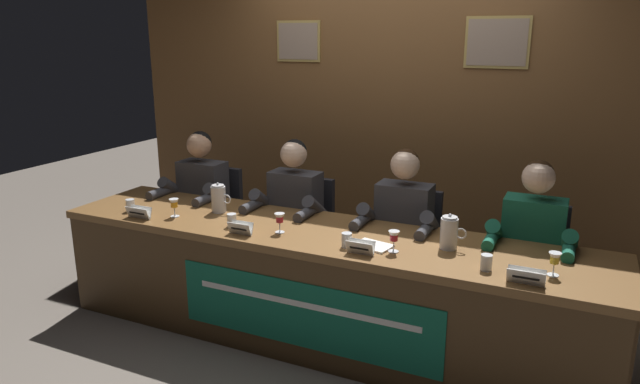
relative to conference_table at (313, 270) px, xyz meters
The scene contains 26 objects.
ground_plane 0.52m from the conference_table, 90.69° to the left, with size 12.00×12.00×0.00m, color #70665B.
wall_back_panelled 1.66m from the conference_table, 90.03° to the left, with size 4.75×0.14×2.60m.
conference_table is the anchor object (origin of this frame).
chair_far_left 1.40m from the conference_table, 150.96° to the left, with size 0.44×0.45×0.89m.
panelist_far_left 1.33m from the conference_table, 158.56° to the left, with size 0.51×0.48×1.21m.
nameplate_far_left 1.25m from the conference_table, behind, with size 0.18×0.06×0.08m.
juice_glass_far_left 1.06m from the conference_table, behind, with size 0.06×0.06×0.12m.
water_cup_far_left 1.39m from the conference_table, behind, with size 0.06×0.06×0.08m.
chair_center_left 0.80m from the conference_table, 121.03° to the left, with size 0.44×0.45×0.89m.
panelist_center_left 0.66m from the conference_table, 130.38° to the left, with size 0.51×0.48×1.21m.
nameplate_center_left 0.52m from the conference_table, 158.36° to the right, with size 0.16×0.06×0.08m.
juice_glass_center_left 0.38m from the conference_table, behind, with size 0.06×0.06×0.12m.
water_cup_center_left 0.61m from the conference_table, behind, with size 0.06×0.06×0.08m.
chair_center_right 0.79m from the conference_table, 59.13° to the left, with size 0.44×0.45×0.89m.
panelist_center_right 0.66m from the conference_table, 49.80° to the left, with size 0.51×0.48×1.21m.
nameplate_center_right 0.49m from the conference_table, 23.05° to the right, with size 0.16×0.06×0.08m.
juice_glass_center_right 0.62m from the conference_table, ahead, with size 0.06×0.06×0.12m.
water_cup_center_right 0.38m from the conference_table, 18.43° to the right, with size 0.06×0.06×0.08m.
chair_far_right 1.40m from the conference_table, 29.09° to the left, with size 0.44×0.45×0.89m.
panelist_far_right 1.32m from the conference_table, 21.48° to the left, with size 0.51×0.48×1.21m.
nameplate_far_right 1.30m from the conference_table, ahead, with size 0.18×0.06×0.08m.
juice_glass_far_right 1.41m from the conference_table, ahead, with size 0.06×0.06×0.12m.
water_cup_far_right 1.09m from the conference_table, ahead, with size 0.06×0.06×0.08m.
water_pitcher_left_side 0.88m from the conference_table, 168.12° to the left, with size 0.15×0.10×0.21m.
water_pitcher_right_side 0.87m from the conference_table, ahead, with size 0.15×0.10×0.21m.
document_stack_center_right 0.46m from the conference_table, ahead, with size 0.24×0.19×0.01m.
Camera 1 is at (1.44, -3.09, 1.93)m, focal length 32.25 mm.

